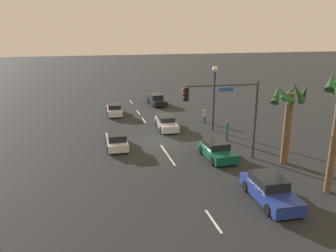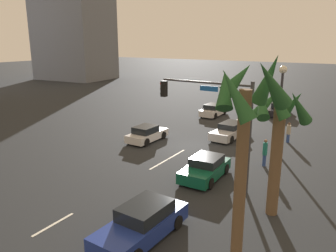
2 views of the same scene
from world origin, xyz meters
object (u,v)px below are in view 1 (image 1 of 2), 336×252
Objects in this scene: car_0 at (270,190)px; palm_tree_0 at (289,107)px; pedestrian_1 at (205,115)px; car_4 at (117,141)px; car_1 at (156,100)px; car_3 at (217,150)px; car_2 at (166,123)px; pedestrian_0 at (227,130)px; traffic_signal at (231,107)px; car_5 at (114,110)px; streetlamp at (214,86)px.

car_0 is 7.39m from palm_tree_0.
car_4 is at bearing -60.40° from pedestrian_1.
car_3 is at bearing 1.36° from car_1.
pedestrian_0 is (5.13, 4.42, 0.40)m from car_2.
pedestrian_0 is at bearing 146.59° from car_3.
traffic_signal is at bearing 15.71° from car_2.
car_2 is at bearing -150.04° from palm_tree_0.
palm_tree_0 is (18.21, 11.12, 3.77)m from car_5.
car_0 is 7.48m from traffic_signal.
traffic_signal is 3.29× the size of pedestrian_0.
car_3 is 0.62× the size of streetlamp.
car_3 is 17.26m from car_5.
car_2 is at bearing 33.61° from car_5.
traffic_signal is (20.95, 1.26, 3.57)m from car_1.
car_3 is at bearing -14.95° from pedestrian_1.
pedestrian_0 is 7.24m from palm_tree_0.
streetlamp is (-7.70, 1.72, 0.27)m from traffic_signal.
car_4 is at bearing -23.39° from car_1.
traffic_signal reaches higher than car_3.
pedestrian_0 is at bearing 10.28° from car_1.
car_2 is 0.73× the size of streetlamp.
car_2 is 8.43m from car_5.
car_1 is (-27.53, -0.92, -0.03)m from car_0.
pedestrian_1 is 0.26× the size of palm_tree_0.
car_0 reaches higher than car_3.
car_0 is at bearing -7.48° from pedestrian_1.
car_5 is (-11.61, 0.86, 0.02)m from car_4.
car_1 is at bearing -162.79° from pedestrian_1.
car_0 is 0.77× the size of traffic_signal.
car_5 reaches higher than car_4.
streetlamp reaches higher than car_2.
traffic_signal is at bearing -21.75° from pedestrian_0.
pedestrian_0 is (12.15, 9.08, 0.38)m from car_5.
car_1 reaches higher than car_4.
pedestrian_1 is at bearing 172.52° from car_0.
traffic_signal is (-6.58, 0.34, 3.54)m from car_0.
palm_tree_0 reaches higher than car_4.
palm_tree_0 is (9.39, 2.06, -0.09)m from streetlamp.
car_4 is 0.99× the size of car_5.
car_3 is 0.62× the size of palm_tree_0.
palm_tree_0 is at bearing 31.40° from car_5.
car_1 is at bearing -169.72° from pedestrian_0.
car_2 is 4.75m from pedestrian_1.
pedestrian_1 reaches higher than car_0.
streetlamp is at bearing 167.40° from traffic_signal.
car_5 reaches higher than car_3.
pedestrian_0 is (3.33, 0.02, -3.47)m from streetlamp.
pedestrian_0 is at bearing 0.40° from streetlamp.
car_5 is 0.62× the size of streetlamp.
car_4 is at bearing -120.43° from car_3.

